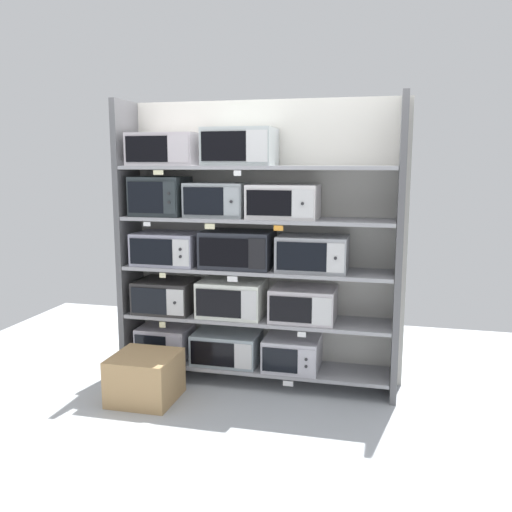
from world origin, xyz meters
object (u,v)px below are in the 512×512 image
object	(u,v)px
microwave_2	(292,352)
shipping_carton	(145,377)
microwave_3	(166,296)
microwave_10	(217,200)
microwave_7	(238,249)
microwave_0	(165,342)
microwave_8	(313,253)
microwave_13	(240,147)
microwave_1	(227,347)
microwave_11	(284,202)
microwave_4	(232,298)
microwave_5	(303,304)
microwave_12	(167,150)
microwave_6	(168,248)
microwave_9	(160,196)

from	to	relation	value
microwave_2	shipping_carton	world-z (taller)	microwave_2
microwave_3	microwave_10	distance (m)	0.96
microwave_7	microwave_10	size ratio (longest dim) A/B	1.18
microwave_0	microwave_8	world-z (taller)	microwave_8
microwave_8	microwave_10	world-z (taller)	microwave_10
microwave_13	microwave_1	bearing A→B (deg)	-179.96
microwave_3	microwave_11	xyz separation A→B (m)	(1.03, 0.00, 0.83)
microwave_2	microwave_13	bearing A→B (deg)	-180.00
microwave_4	microwave_5	bearing A→B (deg)	0.01
microwave_11	microwave_4	bearing A→B (deg)	-179.98
microwave_10	microwave_12	world-z (taller)	microwave_12
microwave_6	microwave_8	xyz separation A→B (m)	(1.24, 0.00, 0.01)
microwave_4	microwave_9	distance (m)	1.05
microwave_10	shipping_carton	distance (m)	1.53
microwave_0	microwave_3	distance (m)	0.42
microwave_1	microwave_4	world-z (taller)	microwave_4
microwave_3	microwave_6	size ratio (longest dim) A/B	0.90
microwave_1	microwave_13	size ratio (longest dim) A/B	0.99
microwave_5	microwave_11	bearing A→B (deg)	179.99
microwave_11	microwave_13	xyz separation A→B (m)	(-0.36, -0.00, 0.43)
microwave_0	microwave_2	size ratio (longest dim) A/B	0.99
microwave_1	microwave_10	bearing A→B (deg)	-179.91
microwave_13	microwave_3	bearing A→B (deg)	-179.98
microwave_1	microwave_9	size ratio (longest dim) A/B	1.28
microwave_8	microwave_13	xyz separation A→B (m)	(-0.60, 0.00, 0.84)
microwave_8	microwave_10	xyz separation A→B (m)	(-0.80, -0.00, 0.41)
microwave_6	microwave_7	bearing A→B (deg)	0.02
microwave_10	microwave_4	bearing A→B (deg)	0.07
microwave_8	microwave_10	distance (m)	0.90
microwave_12	microwave_8	bearing A→B (deg)	-0.01
microwave_5	microwave_13	world-z (taller)	microwave_13
microwave_1	microwave_3	distance (m)	0.69
microwave_4	microwave_6	distance (m)	0.69
microwave_0	microwave_10	world-z (taller)	microwave_10
microwave_3	microwave_5	bearing A→B (deg)	0.01
microwave_7	microwave_10	xyz separation A→B (m)	(-0.18, -0.00, 0.40)
microwave_8	microwave_10	size ratio (longest dim) A/B	1.13
microwave_11	microwave_12	world-z (taller)	microwave_12
microwave_1	microwave_7	bearing A→B (deg)	0.04
microwave_6	microwave_4	bearing A→B (deg)	0.02
microwave_12	microwave_9	bearing A→B (deg)	-179.91
shipping_carton	microwave_13	bearing A→B (deg)	41.14
microwave_13	microwave_8	bearing A→B (deg)	-0.02
microwave_1	microwave_3	size ratio (longest dim) A/B	1.13
microwave_0	microwave_5	size ratio (longest dim) A/B	0.86
microwave_7	microwave_8	distance (m)	0.62
microwave_0	microwave_7	bearing A→B (deg)	0.00
microwave_1	microwave_9	distance (m)	1.40
microwave_1	microwave_4	bearing A→B (deg)	0.06
microwave_7	microwave_9	xyz separation A→B (m)	(-0.67, -0.00, 0.43)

